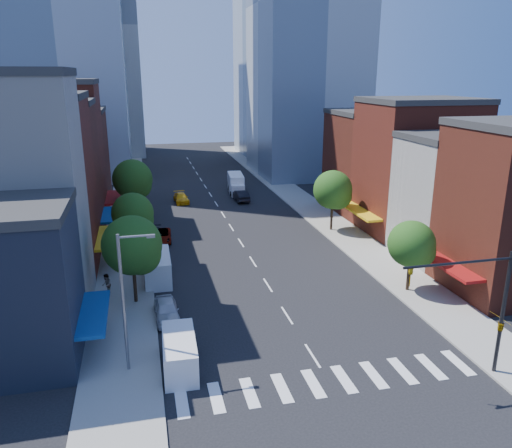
{
  "coord_description": "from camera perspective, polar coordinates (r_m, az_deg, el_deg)",
  "views": [
    {
      "loc": [
        -10.43,
        -27.84,
        18.13
      ],
      "look_at": [
        -0.48,
        14.59,
        5.0
      ],
      "focal_mm": 35.0,
      "sensor_mm": 36.0,
      "label": 1
    }
  ],
  "objects": [
    {
      "name": "parked_car_second",
      "position": [
        50.69,
        -11.37,
        -3.54
      ],
      "size": [
        1.98,
        5.06,
        1.64
      ],
      "primitive_type": "imported",
      "rotation": [
        0.0,
        0.0,
        -0.05
      ],
      "color": "black",
      "rests_on": "ground"
    },
    {
      "name": "tower_ne",
      "position": [
        95.59,
        5.98,
        23.82
      ],
      "size": [
        18.0,
        20.0,
        60.0
      ],
      "primitive_type": "cube",
      "color": "#9EA5AD",
      "rests_on": "ground"
    },
    {
      "name": "parked_car_front",
      "position": [
        39.43,
        -10.19,
        -9.65
      ],
      "size": [
        1.97,
        4.54,
        1.52
      ],
      "primitive_type": "imported",
      "rotation": [
        0.0,
        0.0,
        0.04
      ],
      "color": "silver",
      "rests_on": "ground"
    },
    {
      "name": "bldg_left_5",
      "position": [
        76.47,
        -21.14,
        6.9
      ],
      "size": [
        12.0,
        10.0,
        13.0
      ],
      "primitive_type": "cube",
      "color": "#562015",
      "rests_on": "ground"
    },
    {
      "name": "tree_right_far",
      "position": [
        59.62,
        8.92,
        3.7
      ],
      "size": [
        4.6,
        4.6,
        7.2
      ],
      "color": "black",
      "rests_on": "sidewalk_right"
    },
    {
      "name": "sidewalk_left",
      "position": [
        70.23,
        -14.44,
        1.33
      ],
      "size": [
        5.0,
        120.0,
        0.15
      ],
      "primitive_type": "cube",
      "color": "gray",
      "rests_on": "ground"
    },
    {
      "name": "cargo_van_near",
      "position": [
        33.06,
        -8.72,
        -14.5
      ],
      "size": [
        2.24,
        5.19,
        2.18
      ],
      "rotation": [
        0.0,
        0.0,
        -0.03
      ],
      "color": "silver",
      "rests_on": "ground"
    },
    {
      "name": "bldg_right_2",
      "position": [
        61.55,
        17.85,
        6.02
      ],
      "size": [
        12.0,
        10.0,
        15.0
      ],
      "primitive_type": "cube",
      "color": "maroon",
      "rests_on": "ground"
    },
    {
      "name": "tree_left_near",
      "position": [
        40.98,
        -13.77,
        -2.62
      ],
      "size": [
        4.8,
        4.8,
        7.3
      ],
      "color": "black",
      "rests_on": "sidewalk_left"
    },
    {
      "name": "bldg_right_3",
      "position": [
        70.34,
        13.65,
        6.78
      ],
      "size": [
        12.0,
        10.0,
        13.0
      ],
      "primitive_type": "cube",
      "color": "#562015",
      "rests_on": "ground"
    },
    {
      "name": "bldg_left_3",
      "position": [
        58.78,
        -23.41,
        4.97
      ],
      "size": [
        12.0,
        8.0,
        15.0
      ],
      "primitive_type": "cube",
      "color": "#562015",
      "rests_on": "ground"
    },
    {
      "name": "parked_car_third",
      "position": [
        57.13,
        -10.8,
        -1.34
      ],
      "size": [
        2.45,
        4.9,
        1.33
      ],
      "primitive_type": "imported",
      "rotation": [
        0.0,
        0.0,
        -0.05
      ],
      "color": "#999999",
      "rests_on": "ground"
    },
    {
      "name": "tree_right_near",
      "position": [
        44.28,
        17.54,
        -2.39
      ],
      "size": [
        4.0,
        4.0,
        6.2
      ],
      "color": "black",
      "rests_on": "sidewalk_right"
    },
    {
      "name": "tree_left_mid",
      "position": [
        51.6,
        -13.74,
        0.99
      ],
      "size": [
        4.2,
        4.2,
        6.65
      ],
      "color": "black",
      "rests_on": "sidewalk_left"
    },
    {
      "name": "bldg_right_1",
      "position": [
        54.5,
        22.48,
        2.62
      ],
      "size": [
        12.0,
        8.0,
        12.0
      ],
      "primitive_type": "cube",
      "color": "silver",
      "rests_on": "ground"
    },
    {
      "name": "box_truck",
      "position": [
        79.37,
        -2.3,
        4.56
      ],
      "size": [
        2.81,
        7.38,
        2.9
      ],
      "rotation": [
        0.0,
        0.0,
        -0.1
      ],
      "color": "white",
      "rests_on": "ground"
    },
    {
      "name": "tree_left_far",
      "position": [
        65.07,
        -13.79,
        4.82
      ],
      "size": [
        5.0,
        5.0,
        7.75
      ],
      "color": "black",
      "rests_on": "sidewalk_left"
    },
    {
      "name": "traffic_car_far",
      "position": [
        83.16,
        -2.35,
        4.74
      ],
      "size": [
        2.29,
        4.98,
        1.65
      ],
      "primitive_type": "imported",
      "rotation": [
        0.0,
        0.0,
        3.21
      ],
      "color": "#999999",
      "rests_on": "ground"
    },
    {
      "name": "bldg_left_2",
      "position": [
        50.51,
        -25.03,
        3.61
      ],
      "size": [
        12.0,
        9.0,
        16.0
      ],
      "primitive_type": "cube",
      "color": "maroon",
      "rests_on": "ground"
    },
    {
      "name": "traffic_signal",
      "position": [
        33.99,
        25.63,
        -9.28
      ],
      "size": [
        7.24,
        2.24,
        8.0
      ],
      "color": "black",
      "rests_on": "sidewalk_right"
    },
    {
      "name": "ground",
      "position": [
        34.82,
        6.48,
        -14.73
      ],
      "size": [
        220.0,
        220.0,
        0.0
      ],
      "primitive_type": "plane",
      "color": "black",
      "rests_on": "ground"
    },
    {
      "name": "streetlight",
      "position": [
        31.6,
        -14.66,
        -7.82
      ],
      "size": [
        2.25,
        0.25,
        9.0
      ],
      "color": "slate",
      "rests_on": "sidewalk_left"
    },
    {
      "name": "bldg_left_4",
      "position": [
        66.89,
        -22.33,
        7.24
      ],
      "size": [
        12.0,
        9.0,
        17.0
      ],
      "primitive_type": "cube",
      "color": "maroon",
      "rests_on": "ground"
    },
    {
      "name": "parked_car_rear",
      "position": [
        57.29,
        -11.63,
        -1.33
      ],
      "size": [
        2.23,
        4.8,
        1.36
      ],
      "primitive_type": "imported",
      "rotation": [
        0.0,
        0.0,
        -0.07
      ],
      "color": "black",
      "rests_on": "ground"
    },
    {
      "name": "sidewalk_right",
      "position": [
        73.85,
        5.32,
        2.54
      ],
      "size": [
        5.0,
        120.0,
        0.15
      ],
      "primitive_type": "cube",
      "color": "gray",
      "rests_on": "ground"
    },
    {
      "name": "tower_far_w",
      "position": [
        123.47,
        -17.85,
        20.61
      ],
      "size": [
        18.0,
        18.0,
        56.0
      ],
      "primitive_type": "cube",
      "color": "#9EA5AD",
      "rests_on": "ground"
    },
    {
      "name": "taxi",
      "position": [
        74.12,
        -8.55,
        2.96
      ],
      "size": [
        2.18,
        4.77,
        1.35
      ],
      "primitive_type": "imported",
      "rotation": [
        0.0,
        0.0,
        0.06
      ],
      "color": "#FFB60D",
      "rests_on": "ground"
    },
    {
      "name": "crosswalk",
      "position": [
        32.47,
        8.32,
        -17.37
      ],
      "size": [
        19.0,
        3.0,
        0.01
      ],
      "primitive_type": "cube",
      "color": "silver",
      "rests_on": "ground"
    },
    {
      "name": "cargo_van_far",
      "position": [
        46.39,
        -11.17,
        -4.96
      ],
      "size": [
        2.42,
        5.78,
        2.45
      ],
      "rotation": [
        0.0,
        0.0,
        -0.01
      ],
      "color": "silver",
      "rests_on": "ground"
    },
    {
      "name": "traffic_car_oncoming",
      "position": [
        74.21,
        -1.76,
        3.27
      ],
      "size": [
        1.88,
        5.01,
        1.63
      ],
      "primitive_type": "imported",
      "rotation": [
        0.0,
        0.0,
        3.17
      ],
      "color": "black",
      "rests_on": "ground"
    },
    {
      "name": "pedestrian_near",
      "position": [
        38.41,
        -18.15,
        -10.4
      ],
      "size": [
        0.61,
        0.8,
        1.97
      ],
      "primitive_type": "imported",
      "rotation": [
        0.0,
        0.0,
        1.77
      ],
      "color": "#999999",
      "rests_on": "sidewalk_left"
    },
    {
      "name": "pedestrian_far",
      "position": [
        44.19,
        -16.71,
        -6.66
      ],
      "size": [
        0.73,
        0.93,
        1.89
      ],
      "primitive_type": "imported",
      "rotation": [
        0.0,
        0.0,
        -1.55
      ],
      "color": "#999999",
      "rests_on": "sidewalk_left"
    }
  ]
}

